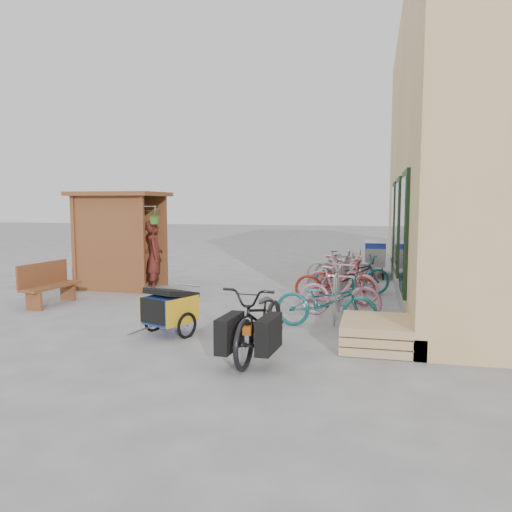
% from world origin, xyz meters
% --- Properties ---
extents(ground, '(80.00, 80.00, 0.00)m').
position_xyz_m(ground, '(0.00, 0.00, 0.00)').
color(ground, '#9A9A9D').
extents(kiosk, '(2.49, 1.65, 2.40)m').
position_xyz_m(kiosk, '(-3.28, 2.47, 1.55)').
color(kiosk, brown).
rests_on(kiosk, ground).
extents(bike_rack, '(0.05, 5.35, 0.86)m').
position_xyz_m(bike_rack, '(2.30, 2.40, 0.52)').
color(bike_rack, '#A5A8AD').
rests_on(bike_rack, ground).
extents(pallet_stack, '(1.00, 1.20, 0.40)m').
position_xyz_m(pallet_stack, '(3.00, -1.40, 0.21)').
color(pallet_stack, tan).
rests_on(pallet_stack, ground).
extents(bench, '(0.57, 1.45, 0.89)m').
position_xyz_m(bench, '(-3.67, 0.23, 0.46)').
color(bench, brown).
rests_on(bench, ground).
extents(shopping_carts, '(0.59, 1.99, 1.06)m').
position_xyz_m(shopping_carts, '(3.00, 6.19, 0.62)').
color(shopping_carts, silver).
rests_on(shopping_carts, ground).
extents(child_trailer, '(0.90, 1.37, 0.80)m').
position_xyz_m(child_trailer, '(-0.25, -1.41, 0.44)').
color(child_trailer, navy).
rests_on(child_trailer, ground).
extents(cargo_bike, '(0.86, 2.03, 1.04)m').
position_xyz_m(cargo_bike, '(1.44, -2.25, 0.51)').
color(cargo_bike, black).
rests_on(cargo_bike, ground).
extents(person_kiosk, '(0.62, 0.73, 1.72)m').
position_xyz_m(person_kiosk, '(-2.14, 2.13, 0.86)').
color(person_kiosk, maroon).
rests_on(person_kiosk, ground).
extents(bike_0, '(1.81, 0.83, 0.92)m').
position_xyz_m(bike_0, '(2.18, -0.45, 0.46)').
color(bike_0, '#1A6568').
rests_on(bike_0, ground).
extents(bike_1, '(1.65, 0.77, 0.96)m').
position_xyz_m(bike_1, '(2.34, 0.46, 0.48)').
color(bike_1, pink).
rests_on(bike_1, ground).
extents(bike_2, '(1.79, 0.71, 0.92)m').
position_xyz_m(bike_2, '(2.18, 1.73, 0.46)').
color(bike_2, maroon).
rests_on(bike_2, ground).
extents(bike_3, '(1.75, 0.99, 1.02)m').
position_xyz_m(bike_3, '(2.28, 1.86, 0.51)').
color(bike_3, pink).
rests_on(bike_3, ground).
extents(bike_4, '(1.90, 1.14, 0.94)m').
position_xyz_m(bike_4, '(2.46, 2.89, 0.47)').
color(bike_4, '#1A6568').
rests_on(bike_4, ground).
extents(bike_5, '(1.60, 0.86, 0.93)m').
position_xyz_m(bike_5, '(2.32, 3.20, 0.46)').
color(bike_5, pink).
rests_on(bike_5, ground).
extents(bike_6, '(1.81, 0.66, 0.94)m').
position_xyz_m(bike_6, '(2.14, 4.17, 0.47)').
color(bike_6, '#9E9DA2').
rests_on(bike_6, ground).
extents(bike_7, '(1.56, 0.87, 0.90)m').
position_xyz_m(bike_7, '(2.15, 4.33, 0.45)').
color(bike_7, '#9E9DA2').
rests_on(bike_7, ground).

